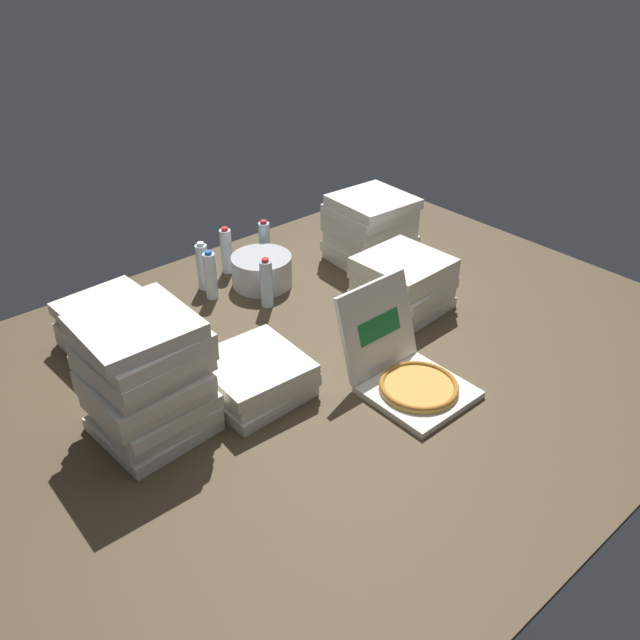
{
  "coord_description": "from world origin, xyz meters",
  "views": [
    {
      "loc": [
        -1.45,
        -1.61,
        1.58
      ],
      "look_at": [
        0.03,
        0.1,
        0.14
      ],
      "focal_mm": 36.73,
      "sensor_mm": 36.0,
      "label": 1
    }
  ],
  "objects_px": {
    "water_bottle_1": "(226,251)",
    "water_bottle_2": "(265,243)",
    "pizza_stack_right_near": "(254,376)",
    "pizza_stack_center_far": "(403,284)",
    "pizza_stack_right_far": "(146,377)",
    "pizza_stack_center_near": "(112,325)",
    "ice_bucket": "(262,270)",
    "pizza_stack_left_far": "(370,229)",
    "water_bottle_0": "(203,267)",
    "open_pizza_box": "(406,370)",
    "water_bottle_3": "(211,276)",
    "water_bottle_4": "(266,283)"
  },
  "relations": [
    {
      "from": "water_bottle_1",
      "to": "water_bottle_2",
      "type": "height_order",
      "value": "same"
    },
    {
      "from": "pizza_stack_right_near",
      "to": "water_bottle_1",
      "type": "height_order",
      "value": "water_bottle_1"
    },
    {
      "from": "pizza_stack_center_far",
      "to": "pizza_stack_right_far",
      "type": "xyz_separation_m",
      "value": [
        -1.28,
        0.01,
        0.1
      ]
    },
    {
      "from": "pizza_stack_center_near",
      "to": "ice_bucket",
      "type": "bearing_deg",
      "value": 1.35
    },
    {
      "from": "pizza_stack_right_far",
      "to": "water_bottle_1",
      "type": "height_order",
      "value": "pizza_stack_right_far"
    },
    {
      "from": "pizza_stack_left_far",
      "to": "water_bottle_0",
      "type": "xyz_separation_m",
      "value": [
        -0.81,
        0.31,
        -0.06
      ]
    },
    {
      "from": "pizza_stack_center_near",
      "to": "ice_bucket",
      "type": "distance_m",
      "value": 0.79
    },
    {
      "from": "pizza_stack_center_near",
      "to": "ice_bucket",
      "type": "height_order",
      "value": "pizza_stack_center_near"
    },
    {
      "from": "pizza_stack_right_near",
      "to": "pizza_stack_center_near",
      "type": "relative_size",
      "value": 1.02
    },
    {
      "from": "open_pizza_box",
      "to": "pizza_stack_right_near",
      "type": "height_order",
      "value": "open_pizza_box"
    },
    {
      "from": "water_bottle_0",
      "to": "water_bottle_3",
      "type": "distance_m",
      "value": 0.1
    },
    {
      "from": "open_pizza_box",
      "to": "water_bottle_4",
      "type": "height_order",
      "value": "open_pizza_box"
    },
    {
      "from": "pizza_stack_right_near",
      "to": "water_bottle_1",
      "type": "xyz_separation_m",
      "value": [
        0.48,
        0.88,
        0.04
      ]
    },
    {
      "from": "pizza_stack_right_far",
      "to": "water_bottle_2",
      "type": "xyz_separation_m",
      "value": [
        1.06,
        0.75,
        -0.11
      ]
    },
    {
      "from": "pizza_stack_right_near",
      "to": "pizza_stack_center_near",
      "type": "xyz_separation_m",
      "value": [
        -0.26,
        0.65,
        0.03
      ]
    },
    {
      "from": "open_pizza_box",
      "to": "ice_bucket",
      "type": "relative_size",
      "value": 1.61
    },
    {
      "from": "water_bottle_0",
      "to": "water_bottle_4",
      "type": "xyz_separation_m",
      "value": [
        0.13,
        -0.33,
        0.0
      ]
    },
    {
      "from": "pizza_stack_left_far",
      "to": "open_pizza_box",
      "type": "bearing_deg",
      "value": -127.13
    },
    {
      "from": "water_bottle_2",
      "to": "pizza_stack_center_near",
      "type": "bearing_deg",
      "value": -168.98
    },
    {
      "from": "ice_bucket",
      "to": "water_bottle_0",
      "type": "bearing_deg",
      "value": 147.1
    },
    {
      "from": "open_pizza_box",
      "to": "water_bottle_3",
      "type": "xyz_separation_m",
      "value": [
        -0.19,
        1.07,
        0.04
      ]
    },
    {
      "from": "pizza_stack_center_near",
      "to": "pizza_stack_center_far",
      "type": "bearing_deg",
      "value": -26.96
    },
    {
      "from": "pizza_stack_left_far",
      "to": "water_bottle_2",
      "type": "distance_m",
      "value": 0.55
    },
    {
      "from": "pizza_stack_center_near",
      "to": "water_bottle_0",
      "type": "height_order",
      "value": "water_bottle_0"
    },
    {
      "from": "pizza_stack_right_near",
      "to": "water_bottle_0",
      "type": "height_order",
      "value": "water_bottle_0"
    },
    {
      "from": "open_pizza_box",
      "to": "pizza_stack_right_far",
      "type": "height_order",
      "value": "pizza_stack_right_far"
    },
    {
      "from": "pizza_stack_right_near",
      "to": "water_bottle_4",
      "type": "xyz_separation_m",
      "value": [
        0.43,
        0.48,
        0.04
      ]
    },
    {
      "from": "water_bottle_2",
      "to": "water_bottle_3",
      "type": "bearing_deg",
      "value": -164.54
    },
    {
      "from": "pizza_stack_center_far",
      "to": "water_bottle_3",
      "type": "xyz_separation_m",
      "value": [
        -0.61,
        0.65,
        -0.01
      ]
    },
    {
      "from": "water_bottle_2",
      "to": "water_bottle_3",
      "type": "relative_size",
      "value": 1.0
    },
    {
      "from": "ice_bucket",
      "to": "water_bottle_0",
      "type": "relative_size",
      "value": 1.21
    },
    {
      "from": "pizza_stack_center_far",
      "to": "water_bottle_2",
      "type": "height_order",
      "value": "pizza_stack_center_far"
    },
    {
      "from": "pizza_stack_center_far",
      "to": "pizza_stack_center_near",
      "type": "bearing_deg",
      "value": 153.04
    },
    {
      "from": "ice_bucket",
      "to": "water_bottle_2",
      "type": "distance_m",
      "value": 0.22
    },
    {
      "from": "pizza_stack_right_far",
      "to": "water_bottle_2",
      "type": "height_order",
      "value": "pizza_stack_right_far"
    },
    {
      "from": "water_bottle_3",
      "to": "pizza_stack_right_near",
      "type": "bearing_deg",
      "value": -110.91
    },
    {
      "from": "ice_bucket",
      "to": "water_bottle_3",
      "type": "bearing_deg",
      "value": 168.43
    },
    {
      "from": "pizza_stack_right_near",
      "to": "water_bottle_1",
      "type": "relative_size",
      "value": 1.58
    },
    {
      "from": "ice_bucket",
      "to": "water_bottle_1",
      "type": "bearing_deg",
      "value": 103.92
    },
    {
      "from": "pizza_stack_center_near",
      "to": "water_bottle_4",
      "type": "relative_size",
      "value": 1.55
    },
    {
      "from": "water_bottle_0",
      "to": "water_bottle_4",
      "type": "height_order",
      "value": "same"
    },
    {
      "from": "ice_bucket",
      "to": "water_bottle_3",
      "type": "distance_m",
      "value": 0.27
    },
    {
      "from": "pizza_stack_right_far",
      "to": "ice_bucket",
      "type": "distance_m",
      "value": 1.11
    },
    {
      "from": "water_bottle_0",
      "to": "water_bottle_1",
      "type": "distance_m",
      "value": 0.19
    },
    {
      "from": "ice_bucket",
      "to": "water_bottle_4",
      "type": "bearing_deg",
      "value": -120.54
    },
    {
      "from": "pizza_stack_right_near",
      "to": "water_bottle_4",
      "type": "relative_size",
      "value": 1.58
    },
    {
      "from": "pizza_stack_right_near",
      "to": "open_pizza_box",
      "type": "bearing_deg",
      "value": -37.61
    },
    {
      "from": "pizza_stack_left_far",
      "to": "water_bottle_3",
      "type": "distance_m",
      "value": 0.86
    },
    {
      "from": "open_pizza_box",
      "to": "ice_bucket",
      "type": "height_order",
      "value": "open_pizza_box"
    },
    {
      "from": "pizza_stack_right_near",
      "to": "pizza_stack_center_near",
      "type": "distance_m",
      "value": 0.7
    }
  ]
}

